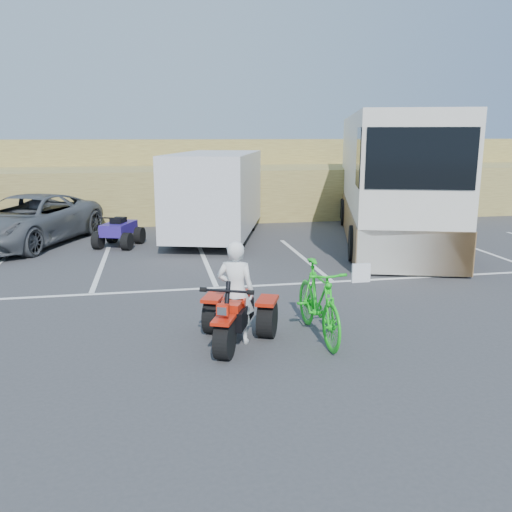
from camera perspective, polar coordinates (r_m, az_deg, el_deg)
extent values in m
plane|color=#39393C|center=(9.83, -2.52, -7.18)|extent=(100.00, 100.00, 0.00)
cube|color=white|center=(14.61, -15.94, -1.01)|extent=(0.12, 5.00, 0.01)
cube|color=white|center=(14.60, -5.34, -0.58)|extent=(0.12, 5.00, 0.01)
cube|color=white|center=(15.08, 4.92, -0.14)|extent=(0.12, 5.00, 0.01)
cube|color=white|center=(16.01, 14.27, 0.26)|extent=(0.12, 5.00, 0.01)
cube|color=white|center=(17.31, 22.41, 0.61)|extent=(0.12, 5.00, 0.01)
cube|color=white|center=(12.10, -4.16, -3.35)|extent=(28.00, 0.12, 0.01)
cube|color=olive|center=(23.31, -7.53, 6.82)|extent=(40.00, 6.00, 2.00)
cube|color=olive|center=(26.72, -8.04, 9.69)|extent=(40.00, 4.00, 2.20)
imported|color=white|center=(8.78, -2.15, -3.81)|extent=(0.73, 0.61, 1.70)
imported|color=#14BF19|center=(9.06, 6.58, -4.72)|extent=(0.65, 2.15, 1.28)
imported|color=#4C4F54|center=(18.08, -22.88, 3.49)|extent=(4.41, 6.02, 1.52)
cube|color=silver|center=(17.76, -4.24, 6.80)|extent=(3.95, 6.35, 2.47)
cylinder|color=black|center=(17.92, -4.18, 3.03)|extent=(2.28, 1.28, 0.69)
cube|color=silver|center=(18.41, 13.94, 8.13)|extent=(5.81, 11.09, 3.88)
cube|color=brown|center=(18.57, 13.71, 3.82)|extent=(5.86, 11.10, 1.08)
cube|color=black|center=(13.02, 17.00, 9.78)|extent=(2.37, 0.77, 1.40)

